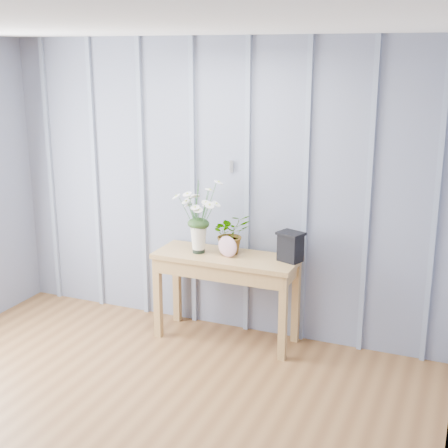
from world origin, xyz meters
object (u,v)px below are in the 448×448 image
at_px(felt_disc_vessel, 228,247).
at_px(carved_box, 290,246).
at_px(sideboard, 226,268).
at_px(daisy_vase, 198,206).

xyz_separation_m(felt_disc_vessel, carved_box, (0.50, 0.10, 0.03)).
xyz_separation_m(sideboard, felt_disc_vessel, (0.03, -0.04, 0.20)).
height_order(sideboard, felt_disc_vessel, felt_disc_vessel).
height_order(daisy_vase, carved_box, daisy_vase).
distance_m(sideboard, daisy_vase, 0.57).
distance_m(felt_disc_vessel, carved_box, 0.51).
xyz_separation_m(daisy_vase, carved_box, (0.77, 0.08, -0.28)).
height_order(felt_disc_vessel, carved_box, carved_box).
bearing_deg(felt_disc_vessel, daisy_vase, -172.21).
distance_m(daisy_vase, carved_box, 0.82).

